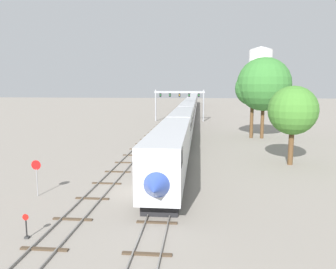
# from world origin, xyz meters

# --- Properties ---
(ground_plane) EXTENTS (400.00, 400.00, 0.00)m
(ground_plane) POSITION_xyz_m (0.00, 0.00, 0.00)
(ground_plane) COLOR gray
(track_main) EXTENTS (2.60, 200.00, 0.16)m
(track_main) POSITION_xyz_m (2.00, 60.00, 0.07)
(track_main) COLOR slate
(track_main) RESTS_ON ground
(track_near) EXTENTS (2.60, 160.00, 0.16)m
(track_near) POSITION_xyz_m (-3.50, 40.00, 0.07)
(track_near) COLOR slate
(track_near) RESTS_ON ground
(passenger_train) EXTENTS (3.04, 146.69, 4.80)m
(passenger_train) POSITION_xyz_m (2.00, 67.11, 2.61)
(passenger_train) COLOR silver
(passenger_train) RESTS_ON ground
(signal_gantry) EXTENTS (12.10, 0.49, 7.57)m
(signal_gantry) POSITION_xyz_m (-0.25, 54.28, 5.58)
(signal_gantry) COLOR #999BA0
(signal_gantry) RESTS_ON ground
(water_tower) EXTENTS (8.48, 8.48, 22.41)m
(water_tower) POSITION_xyz_m (26.24, 99.52, 17.07)
(water_tower) COLOR beige
(water_tower) RESTS_ON ground
(switch_stand) EXTENTS (0.36, 0.24, 1.46)m
(switch_stand) POSITION_xyz_m (-5.10, -8.80, 0.52)
(switch_stand) COLOR black
(switch_stand) RESTS_ON ground
(stop_sign) EXTENTS (0.76, 0.08, 2.88)m
(stop_sign) POSITION_xyz_m (-8.00, -1.69, 1.87)
(stop_sign) COLOR gray
(stop_sign) RESTS_ON ground
(trackside_tree_left) EXTENTS (5.27, 5.27, 8.60)m
(trackside_tree_left) POSITION_xyz_m (14.56, 11.00, 5.93)
(trackside_tree_left) COLOR brown
(trackside_tree_left) RESTS_ON ground
(trackside_tree_mid) EXTENTS (8.58, 8.58, 13.07)m
(trackside_tree_mid) POSITION_xyz_m (14.79, 29.36, 8.76)
(trackside_tree_mid) COLOR brown
(trackside_tree_mid) RESTS_ON ground
(trackside_tree_right) EXTENTS (5.70, 5.70, 11.00)m
(trackside_tree_right) POSITION_xyz_m (13.12, 29.71, 8.10)
(trackside_tree_right) COLOR brown
(trackside_tree_right) RESTS_ON ground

